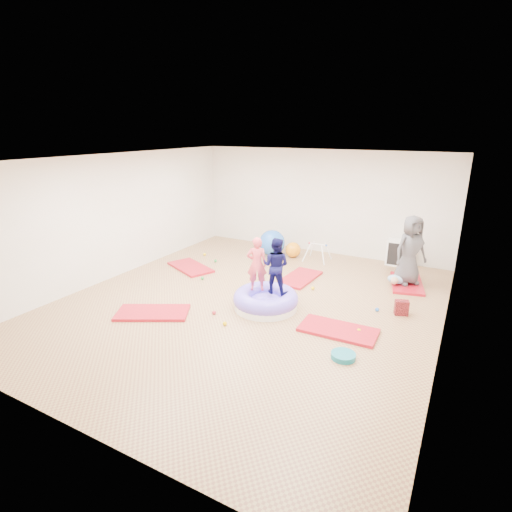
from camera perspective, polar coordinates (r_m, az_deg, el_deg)
The scene contains 19 objects.
room at distance 7.53m, azimuth -1.09°, elevation 3.01°, with size 7.01×8.01×2.81m.
gym_mat_front_left at distance 7.79m, azimuth -14.55°, elevation -7.84°, with size 1.32×0.66×0.06m, color red.
gym_mat_mid_left at distance 10.05m, azimuth -9.34°, elevation -1.59°, with size 1.28×0.64×0.05m, color red.
gym_mat_center_back at distance 9.28m, azimuth 6.27°, elevation -3.12°, with size 1.25×0.63×0.05m, color red.
gym_mat_right at distance 7.09m, azimuth 11.65°, elevation -10.33°, with size 1.30×0.65×0.05m, color red.
gym_mat_rear_right at distance 9.52m, azimuth 20.73°, elevation -3.66°, with size 1.29×0.65×0.05m, color red.
inflatable_cushion at distance 7.75m, azimuth 1.39°, elevation -6.36°, with size 1.26×1.26×0.40m.
child_pink at distance 7.61m, azimuth 0.12°, elevation -0.79°, with size 0.39×0.25×1.06m, color #E64751.
child_navy at distance 7.50m, azimuth 2.85°, elevation -1.02°, with size 0.53×0.41×1.08m, color #0C0C39.
adult_caregiver at distance 9.23m, azimuth 21.20°, elevation 0.79°, with size 0.74×0.48×1.52m, color #47474B.
infant at distance 9.27m, azimuth 19.31°, elevation -3.19°, with size 0.35×0.36×0.21m.
ball_pit_balls at distance 8.51m, azimuth 0.21°, elevation -4.91°, with size 4.99×3.23×0.08m.
exercise_ball_blue at distance 10.85m, azimuth 2.31°, elevation 1.89°, with size 0.70×0.70×0.70m, color blue.
exercise_ball_orange at distance 10.75m, azimuth 5.31°, elevation 0.89°, with size 0.41×0.41×0.41m, color orange.
infant_play_gym at distance 10.47m, azimuth 8.77°, elevation 0.92°, with size 0.62×0.59×0.48m.
cube_shelf at distance 10.65m, azimuth 19.90°, elevation 0.37°, with size 0.65×0.32×0.65m.
balance_disc at distance 6.36m, azimuth 12.35°, elevation -13.75°, with size 0.37×0.37×0.08m, color #126F82.
backpack at distance 7.95m, azimuth 20.07°, elevation -6.95°, with size 0.24×0.15×0.28m, color #AF2028.
yellow_toy at distance 7.99m, azimuth -13.09°, elevation -7.16°, with size 0.21×0.21×0.03m, color #F2C801.
Camera 1 is at (3.59, -6.34, 3.33)m, focal length 28.00 mm.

